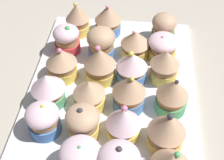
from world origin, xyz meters
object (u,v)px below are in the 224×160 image
object	(u,v)px
cupcake_11	(81,158)
cupcake_17	(43,119)
cupcake_18	(48,88)
cupcake_21	(78,18)
cupcake_14	(100,64)
cupcake_15	(101,43)
cupcake_16	(108,19)
cupcake_10	(135,44)
cupcake_20	(67,39)
cupcake_9	(132,67)
cupcake_7	(123,123)
cupcake_19	(61,63)
cupcake_2	(172,95)
cupcake_4	(163,47)
cupcake_1	(167,131)
cupcake_5	(164,27)
cupcake_8	(129,92)
cupcake_3	(165,65)
cupcake_12	(83,122)
baking_tray	(112,92)

from	to	relation	value
cupcake_11	cupcake_17	bearing A→B (deg)	49.31
cupcake_18	cupcake_21	size ratio (longest dim) A/B	0.89
cupcake_14	cupcake_15	distance (cm)	6.79
cupcake_11	cupcake_16	distance (cm)	35.20
cupcake_10	cupcake_20	bearing A→B (deg)	88.90
cupcake_9	cupcake_17	xyz separation A→B (cm)	(-13.85, 14.07, -0.43)
cupcake_7	cupcake_19	world-z (taller)	cupcake_19
cupcake_15	cupcake_17	world-z (taller)	cupcake_15
cupcake_2	cupcake_16	xyz separation A→B (cm)	(21.50, 14.01, 0.07)
cupcake_4	cupcake_7	bearing A→B (deg)	162.14
cupcake_19	cupcake_1	bearing A→B (deg)	-124.62
cupcake_4	cupcake_20	bearing A→B (deg)	89.62
cupcake_2	cupcake_14	world-z (taller)	cupcake_14
cupcake_7	cupcake_18	xyz separation A→B (cm)	(5.94, 14.22, 0.29)
cupcake_5	cupcake_15	size ratio (longest dim) A/B	0.93
cupcake_8	cupcake_17	size ratio (longest dim) A/B	1.28
cupcake_10	cupcake_14	world-z (taller)	cupcake_14
cupcake_11	cupcake_17	distance (cm)	9.99
cupcake_5	cupcake_8	size ratio (longest dim) A/B	0.84
cupcake_3	cupcake_21	xyz separation A→B (cm)	(13.40, 19.76, 0.17)
cupcake_5	cupcake_12	xyz separation A→B (cm)	(-27.51, 13.66, -0.09)
cupcake_16	cupcake_3	bearing A→B (deg)	-137.61
cupcake_17	cupcake_21	size ratio (longest dim) A/B	0.79
baking_tray	cupcake_11	size ratio (longest dim) A/B	7.26
baking_tray	cupcake_1	distance (cm)	15.67
cupcake_15	cupcake_21	size ratio (longest dim) A/B	0.91
cupcake_12	cupcake_20	distance (cm)	22.64
cupcake_15	cupcake_16	size ratio (longest dim) A/B	0.96
cupcake_9	cupcake_16	world-z (taller)	cupcake_16
cupcake_15	cupcake_17	distance (cm)	21.38
cupcake_19	cupcake_15	bearing A→B (deg)	-45.73
cupcake_9	cupcake_16	bearing A→B (deg)	23.29
cupcake_15	cupcake_17	xyz separation A→B (cm)	(-20.13, 7.19, -0.67)
cupcake_9	cupcake_18	xyz separation A→B (cm)	(-7.47, 14.78, 0.26)
cupcake_2	cupcake_21	size ratio (longest dim) A/B	0.95
cupcake_12	cupcake_16	bearing A→B (deg)	-1.80
cupcake_5	cupcake_10	distance (cm)	8.81
cupcake_4	cupcake_18	distance (cm)	25.68
cupcake_3	cupcake_4	distance (cm)	6.60
cupcake_3	cupcake_9	bearing A→B (deg)	97.46
cupcake_8	cupcake_17	xyz separation A→B (cm)	(-6.78, 14.01, -0.95)
cupcake_3	cupcake_7	world-z (taller)	cupcake_3
cupcake_16	cupcake_20	distance (cm)	11.00
cupcake_17	cupcake_10	bearing A→B (deg)	-34.22
cupcake_4	cupcake_10	bearing A→B (deg)	91.43
cupcake_9	cupcake_17	size ratio (longest dim) A/B	1.15
cupcake_5	cupcake_14	world-z (taller)	cupcake_14
cupcake_17	cupcake_12	bearing A→B (deg)	-90.47
cupcake_2	cupcake_21	distance (cm)	29.63
cupcake_4	cupcake_17	size ratio (longest dim) A/B	0.99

